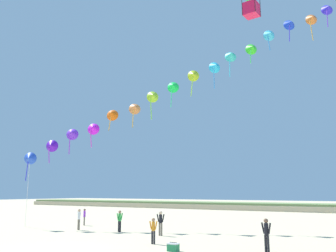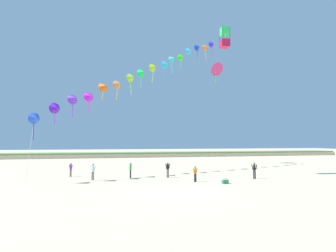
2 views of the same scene
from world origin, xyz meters
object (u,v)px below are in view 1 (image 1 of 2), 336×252
person_mid_center (84,216)px  person_far_right (79,218)px  person_far_left (153,229)px  large_kite_mid_trail (251,0)px  beach_cooler (173,247)px  person_far_center (120,219)px  person_near_left (266,233)px  person_near_right (161,221)px

person_mid_center → person_far_right: 4.12m
person_far_left → large_kite_mid_trail: size_ratio=0.63×
person_far_left → beach_cooler: size_ratio=2.68×
person_mid_center → large_kite_mid_trail: (17.76, -2.31, 15.71)m
person_far_center → beach_cooler: size_ratio=2.89×
person_near_left → person_far_right: person_near_left is taller
person_near_left → large_kite_mid_trail: large_kite_mid_trail is taller
person_near_left → large_kite_mid_trail: (-1.44, 3.71, 15.60)m
person_near_left → beach_cooler: 4.99m
person_far_right → beach_cooler: 13.24m
person_near_left → person_far_left: bearing=-174.8°
person_mid_center → person_far_left: size_ratio=0.99×
person_far_center → large_kite_mid_trail: size_ratio=0.68×
person_near_left → person_near_right: bearing=160.2°
beach_cooler → person_far_right: bearing=157.6°
person_near_left → person_far_left: person_near_left is taller
person_far_right → large_kite_mid_trail: size_ratio=0.70×
person_far_left → person_far_right: 10.42m
person_far_right → person_near_left: bearing=-9.6°
person_far_right → person_far_center: (3.87, 0.60, -0.02)m
person_near_left → person_far_left: size_ratio=1.12×
person_far_right → person_near_right: bearing=2.3°
beach_cooler → person_near_left: bearing=26.9°
person_mid_center → beach_cooler: size_ratio=2.66×
person_near_left → person_far_center: 13.19m
person_mid_center → person_far_left: bearing=-28.1°
person_near_left → person_mid_center: (-19.19, 6.02, -0.11)m
person_near_left → beach_cooler: person_near_left is taller
beach_cooler → person_far_left: bearing=146.0°
person_far_left → large_kite_mid_trail: large_kite_mid_trail is taller
large_kite_mid_trail → beach_cooler: (-2.95, -5.94, -16.39)m
person_far_right → person_far_left: bearing=-19.2°
person_near_left → beach_cooler: (-4.39, -2.23, -0.79)m
large_kite_mid_trail → person_far_center: bearing=-178.5°
person_near_right → person_mid_center: (-10.51, 2.89, -0.12)m
person_far_center → person_near_right: bearing=-4.0°
person_far_left → person_far_right: bearing=160.8°
large_kite_mid_trail → beach_cooler: large_kite_mid_trail is taller
person_near_right → person_far_right: (-7.93, -0.32, -0.02)m
person_mid_center → person_far_right: bearing=-51.3°
person_far_left → person_near_right: bearing=117.0°
person_mid_center → large_kite_mid_trail: size_ratio=0.63×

